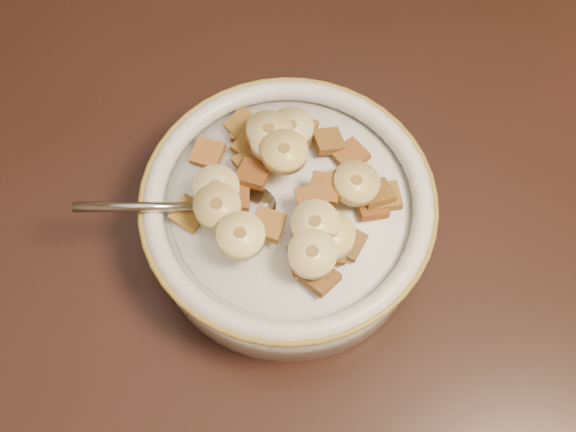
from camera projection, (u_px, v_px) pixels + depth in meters
floor at (234, 354)px, 1.31m from camera, size 4.00×4.50×0.10m
table at (171, 108)px, 0.60m from camera, size 1.42×0.93×0.04m
cereal_bowl at (288, 220)px, 0.51m from camera, size 0.19×0.19×0.05m
milk at (288, 206)px, 0.49m from camera, size 0.16×0.16×0.00m
spoon at (243, 206)px, 0.49m from camera, size 0.06×0.05×0.01m
cereal_square_0 at (189, 214)px, 0.48m from camera, size 0.03×0.03×0.01m
cereal_square_1 at (268, 224)px, 0.47m from camera, size 0.03×0.03×0.01m
cereal_square_2 at (208, 153)px, 0.50m from camera, size 0.03×0.03×0.01m
cereal_square_3 at (348, 242)px, 0.47m from camera, size 0.03×0.03×0.01m
cereal_square_4 at (234, 197)px, 0.48m from camera, size 0.03×0.03×0.01m
cereal_square_5 at (376, 193)px, 0.48m from camera, size 0.02×0.02×0.01m
cereal_square_6 at (329, 249)px, 0.46m from camera, size 0.03×0.03×0.01m
cereal_square_7 at (251, 162)px, 0.49m from camera, size 0.02×0.02×0.01m
cereal_square_8 at (243, 125)px, 0.51m from camera, size 0.03×0.02×0.01m
cereal_square_9 at (325, 188)px, 0.47m from camera, size 0.03×0.03×0.01m
cereal_square_10 at (301, 131)px, 0.51m from camera, size 0.03×0.03×0.01m
cereal_square_11 at (371, 205)px, 0.48m from camera, size 0.03×0.03×0.01m
cereal_square_12 at (246, 129)px, 0.51m from camera, size 0.03×0.03×0.01m
cereal_square_13 at (320, 278)px, 0.46m from camera, size 0.03×0.03×0.01m
cereal_square_14 at (254, 174)px, 0.48m from camera, size 0.03×0.03×0.01m
cereal_square_15 at (305, 259)px, 0.46m from camera, size 0.03×0.03×0.01m
cereal_square_16 at (250, 146)px, 0.50m from camera, size 0.03×0.03×0.01m
cereal_square_17 at (328, 141)px, 0.50m from camera, size 0.02×0.02×0.01m
cereal_square_18 at (351, 155)px, 0.50m from camera, size 0.02×0.02×0.01m
cereal_square_19 at (342, 184)px, 0.49m from camera, size 0.03×0.03×0.01m
cereal_square_20 at (313, 201)px, 0.47m from camera, size 0.03×0.03×0.01m
cereal_square_21 at (385, 196)px, 0.49m from camera, size 0.03×0.03×0.01m
banana_slice_0 at (315, 224)px, 0.46m from camera, size 0.04×0.04×0.01m
banana_slice_1 at (218, 207)px, 0.46m from camera, size 0.04×0.04×0.01m
banana_slice_2 at (241, 236)px, 0.45m from camera, size 0.04×0.04×0.01m
banana_slice_3 at (216, 189)px, 0.47m from camera, size 0.04×0.04×0.01m
banana_slice_4 at (331, 235)px, 0.45m from camera, size 0.04×0.04×0.01m
banana_slice_5 at (312, 254)px, 0.45m from camera, size 0.04×0.04×0.01m
banana_slice_6 at (291, 128)px, 0.50m from camera, size 0.04×0.04×0.01m
banana_slice_7 at (284, 152)px, 0.47m from camera, size 0.04×0.04×0.01m
banana_slice_8 at (269, 132)px, 0.48m from camera, size 0.04×0.04×0.01m
banana_slice_9 at (356, 183)px, 0.47m from camera, size 0.04×0.04×0.02m
banana_slice_10 at (273, 141)px, 0.48m from camera, size 0.03×0.03×0.01m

